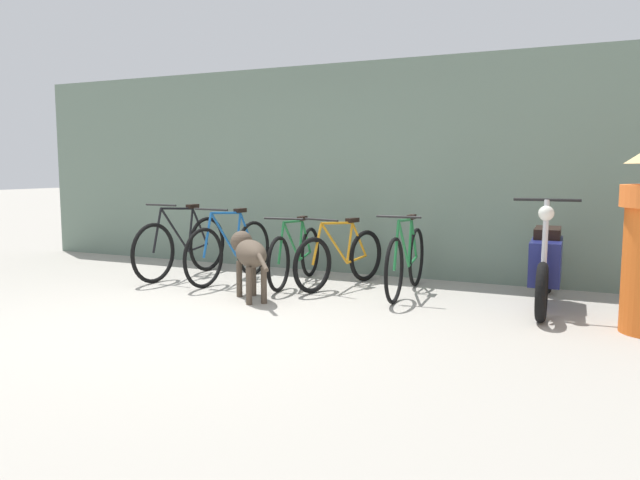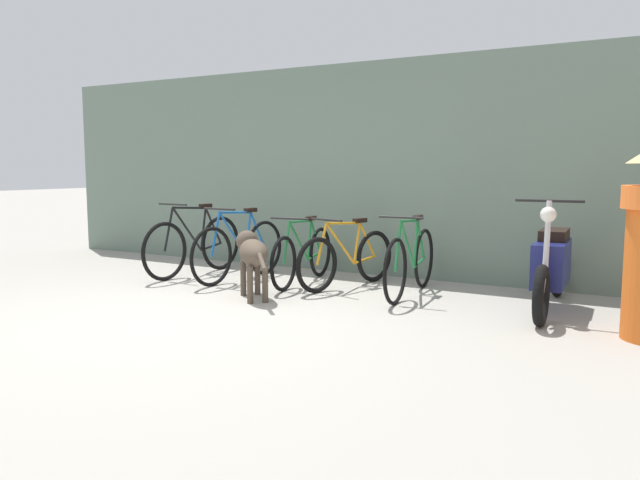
# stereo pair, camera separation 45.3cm
# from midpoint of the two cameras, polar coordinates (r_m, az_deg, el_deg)

# --- Properties ---
(ground_plane) EXTENTS (60.00, 60.00, 0.00)m
(ground_plane) POSITION_cam_midpoint_polar(r_m,az_deg,el_deg) (5.73, -14.48, -7.19)
(ground_plane) COLOR #9E998E
(shop_wall_back) EXTENTS (9.40, 0.20, 2.65)m
(shop_wall_back) POSITION_cam_midpoint_polar(r_m,az_deg,el_deg) (8.15, -0.92, 6.48)
(shop_wall_back) COLOR slate
(shop_wall_back) RESTS_ON ground
(bicycle_0) EXTENTS (0.46, 1.70, 0.92)m
(bicycle_0) POSITION_cam_midpoint_polar(r_m,az_deg,el_deg) (7.95, -14.13, -0.59)
(bicycle_0) COLOR black
(bicycle_0) RESTS_ON ground
(bicycle_1) EXTENTS (0.46, 1.65, 0.89)m
(bicycle_1) POSITION_cam_midpoint_polar(r_m,az_deg,el_deg) (7.51, -9.95, -0.98)
(bicycle_1) COLOR black
(bicycle_1) RESTS_ON ground
(bicycle_2) EXTENTS (0.46, 1.63, 0.80)m
(bicycle_2) POSITION_cam_midpoint_polar(r_m,az_deg,el_deg) (7.27, -4.04, -1.42)
(bicycle_2) COLOR black
(bicycle_2) RESTS_ON ground
(bicycle_3) EXTENTS (0.55, 1.53, 0.80)m
(bicycle_3) POSITION_cam_midpoint_polar(r_m,az_deg,el_deg) (7.06, 0.07, -1.69)
(bicycle_3) COLOR black
(bicycle_3) RESTS_ON ground
(bicycle_4) EXTENTS (0.46, 1.66, 0.87)m
(bicycle_4) POSITION_cam_midpoint_polar(r_m,az_deg,el_deg) (6.68, 5.96, -1.91)
(bicycle_4) COLOR black
(bicycle_4) RESTS_ON ground
(motorcycle) EXTENTS (0.58, 1.91, 1.07)m
(motorcycle) POSITION_cam_midpoint_polar(r_m,az_deg,el_deg) (6.36, 18.06, -2.04)
(motorcycle) COLOR black
(motorcycle) RESTS_ON ground
(stray_dog) EXTENTS (0.88, 0.86, 0.68)m
(stray_dog) POSITION_cam_midpoint_polar(r_m,az_deg,el_deg) (6.47, -8.51, -1.22)
(stray_dog) COLOR #4C3F33
(stray_dog) RESTS_ON ground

